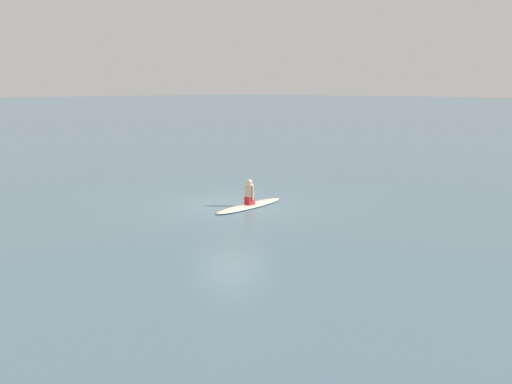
{
  "coord_description": "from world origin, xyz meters",
  "views": [
    {
      "loc": [
        12.84,
        -12.31,
        4.13
      ],
      "look_at": [
        0.82,
        0.41,
        0.55
      ],
      "focal_mm": 36.14,
      "sensor_mm": 36.0,
      "label": 1
    }
  ],
  "objects": [
    {
      "name": "surfboard",
      "position": [
        0.59,
        0.32,
        0.04
      ],
      "size": [
        0.8,
        3.25,
        0.09
      ],
      "primitive_type": "ellipsoid",
      "rotation": [
        0.0,
        0.0,
        1.61
      ],
      "color": "silver",
      "rests_on": "ground"
    },
    {
      "name": "ground_plane",
      "position": [
        0.0,
        0.0,
        0.0
      ],
      "size": [
        400.0,
        400.0,
        0.0
      ],
      "primitive_type": "plane",
      "color": "slate"
    },
    {
      "name": "person_paddler",
      "position": [
        0.59,
        0.32,
        0.49
      ],
      "size": [
        0.39,
        0.31,
        0.9
      ],
      "rotation": [
        0.0,
        0.0,
        1.61
      ],
      "color": "#A51E23",
      "rests_on": "surfboard"
    }
  ]
}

